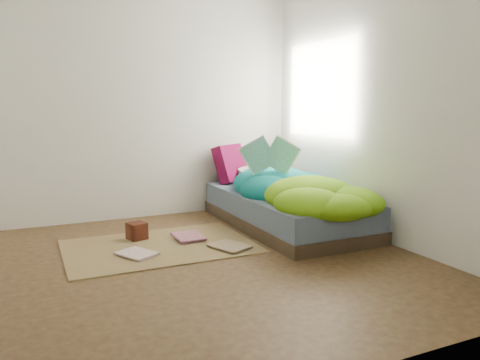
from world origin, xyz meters
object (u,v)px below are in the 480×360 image
at_px(wooden_box, 137,231).
at_px(bed, 285,210).
at_px(pillow_magenta, 231,164).
at_px(floor_book_a, 126,257).
at_px(open_book, 270,146).
at_px(floor_book_b, 175,238).

bearing_deg(wooden_box, bed, -4.72).
height_order(pillow_magenta, floor_book_a, pillow_magenta).
distance_m(open_book, wooden_box, 1.55).
distance_m(bed, floor_book_a, 1.76).
distance_m(pillow_magenta, floor_book_a, 2.07).
distance_m(pillow_magenta, floor_book_b, 1.48).
distance_m(pillow_magenta, open_book, 0.88).
bearing_deg(pillow_magenta, bed, -109.35).
relative_size(open_book, floor_book_a, 1.56).
xyz_separation_m(wooden_box, floor_book_a, (-0.21, -0.53, -0.06)).
bearing_deg(wooden_box, floor_book_b, -31.32).
bearing_deg(wooden_box, open_book, -1.92).
xyz_separation_m(bed, open_book, (-0.14, 0.08, 0.66)).
bearing_deg(floor_book_a, wooden_box, 40.34).
distance_m(bed, floor_book_b, 1.20).
bearing_deg(floor_book_b, floor_book_a, -145.15).
xyz_separation_m(open_book, floor_book_a, (-1.57, -0.48, -0.80)).
bearing_deg(open_book, wooden_box, -158.46).
distance_m(bed, open_book, 0.68).
xyz_separation_m(pillow_magenta, floor_book_a, (-1.50, -1.32, -0.53)).
relative_size(bed, floor_book_a, 6.42).
xyz_separation_m(wooden_box, floor_book_b, (0.31, -0.19, -0.06)).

